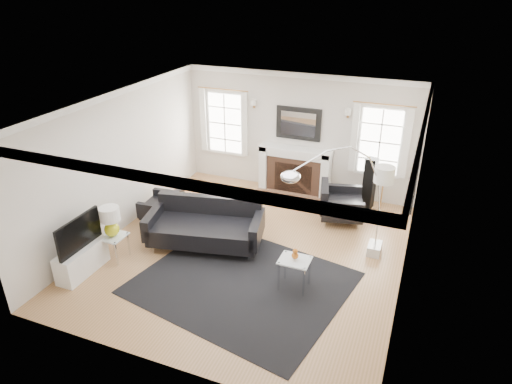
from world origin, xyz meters
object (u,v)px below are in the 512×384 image
at_px(arc_floor_lamp, 337,201).
at_px(sofa, 206,226).
at_px(fireplace, 295,171).
at_px(armchair_right, 339,204).
at_px(armchair_left, 164,207).
at_px(coffee_table, 238,206).
at_px(gourd_lamp, 110,220).

bearing_deg(arc_floor_lamp, sofa, -173.47).
xyz_separation_m(fireplace, sofa, (-0.88, -2.85, -0.16)).
bearing_deg(arc_floor_lamp, armchair_right, 98.95).
xyz_separation_m(armchair_left, armchair_right, (3.41, 1.38, 0.06)).
height_order(coffee_table, gourd_lamp, gourd_lamp).
bearing_deg(arc_floor_lamp, coffee_table, 160.65).
xyz_separation_m(armchair_right, gourd_lamp, (-3.48, -2.96, 0.44)).
height_order(fireplace, coffee_table, fireplace).
height_order(sofa, gourd_lamp, gourd_lamp).
relative_size(sofa, gourd_lamp, 4.08).
distance_m(coffee_table, arc_floor_lamp, 2.49).
bearing_deg(arc_floor_lamp, gourd_lamp, -160.13).
bearing_deg(armchair_left, sofa, -21.99).
bearing_deg(fireplace, gourd_lamp, -119.31).
distance_m(armchair_left, armchair_right, 3.68).
height_order(sofa, coffee_table, sofa).
distance_m(sofa, armchair_right, 2.86).
xyz_separation_m(armchair_right, coffee_table, (-1.94, -0.84, -0.01)).
distance_m(fireplace, armchair_right, 1.61).
xyz_separation_m(fireplace, gourd_lamp, (-2.20, -3.92, 0.26)).
distance_m(armchair_right, coffee_table, 2.11).
xyz_separation_m(armchair_right, arc_floor_lamp, (0.25, -1.61, 0.88)).
height_order(coffee_table, arc_floor_lamp, arc_floor_lamp).
bearing_deg(arc_floor_lamp, armchair_left, 176.38).
distance_m(armchair_right, gourd_lamp, 4.59).
relative_size(armchair_right, coffee_table, 1.33).
distance_m(armchair_left, gourd_lamp, 1.66).
xyz_separation_m(sofa, gourd_lamp, (-1.32, -1.07, 0.42)).
xyz_separation_m(sofa, armchair_right, (2.16, 1.88, -0.02)).
bearing_deg(coffee_table, fireplace, 69.71).
bearing_deg(gourd_lamp, sofa, 39.07).
bearing_deg(armchair_right, armchair_left, -158.03).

